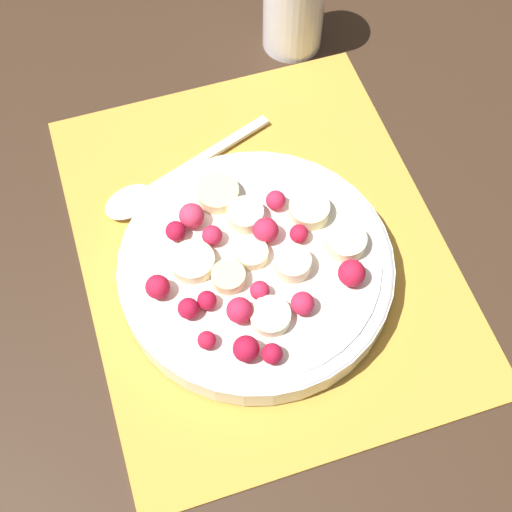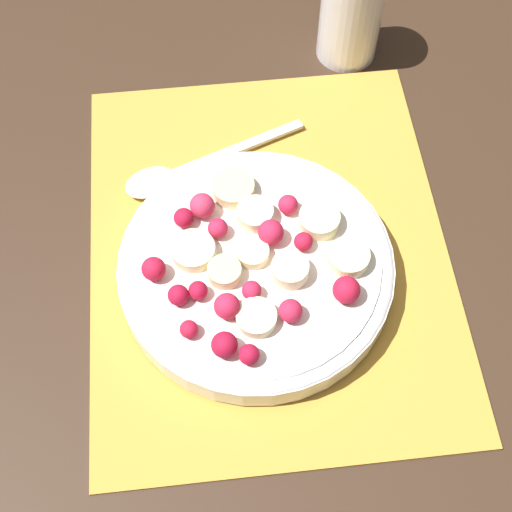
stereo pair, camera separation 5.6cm
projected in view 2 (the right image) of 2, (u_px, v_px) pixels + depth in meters
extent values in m
plane|color=#382619|center=(269.00, 249.00, 0.61)|extent=(3.00, 3.00, 0.00)
cube|color=gold|center=(269.00, 247.00, 0.61)|extent=(0.38, 0.30, 0.01)
cylinder|color=white|center=(256.00, 269.00, 0.58)|extent=(0.22, 0.22, 0.02)
torus|color=white|center=(256.00, 264.00, 0.58)|extent=(0.22, 0.22, 0.01)
cylinder|color=white|center=(256.00, 261.00, 0.57)|extent=(0.20, 0.20, 0.00)
cylinder|color=#F4EAB7|center=(255.00, 214.00, 0.58)|extent=(0.04, 0.04, 0.01)
cylinder|color=#F4EAB7|center=(256.00, 318.00, 0.54)|extent=(0.04, 0.04, 0.01)
cylinder|color=beige|center=(253.00, 253.00, 0.57)|extent=(0.04, 0.04, 0.01)
cylinder|color=beige|center=(193.00, 251.00, 0.57)|extent=(0.04, 0.04, 0.01)
cylinder|color=beige|center=(224.00, 272.00, 0.56)|extent=(0.03, 0.03, 0.01)
cylinder|color=#F4EAB7|center=(290.00, 270.00, 0.56)|extent=(0.03, 0.03, 0.01)
cylinder|color=beige|center=(348.00, 258.00, 0.56)|extent=(0.05, 0.05, 0.01)
cylinder|color=beige|center=(320.00, 224.00, 0.58)|extent=(0.04, 0.04, 0.01)
cylinder|color=beige|center=(233.00, 188.00, 0.60)|extent=(0.04, 0.04, 0.01)
sphere|color=#B21433|center=(178.00, 295.00, 0.55)|extent=(0.02, 0.02, 0.02)
sphere|color=red|center=(189.00, 329.00, 0.53)|extent=(0.01, 0.01, 0.01)
sphere|color=#B21433|center=(224.00, 345.00, 0.52)|extent=(0.02, 0.02, 0.02)
sphere|color=#D12347|center=(273.00, 232.00, 0.57)|extent=(0.02, 0.02, 0.02)
sphere|color=red|center=(346.00, 290.00, 0.55)|extent=(0.02, 0.02, 0.02)
sphere|color=#B21433|center=(198.00, 290.00, 0.55)|extent=(0.02, 0.02, 0.02)
sphere|color=red|center=(303.00, 242.00, 0.57)|extent=(0.02, 0.02, 0.02)
sphere|color=#D12347|center=(218.00, 233.00, 0.57)|extent=(0.02, 0.02, 0.02)
sphere|color=#D12347|center=(288.00, 205.00, 0.59)|extent=(0.02, 0.02, 0.02)
sphere|color=#D12347|center=(227.00, 306.00, 0.54)|extent=(0.02, 0.02, 0.02)
sphere|color=#D12347|center=(252.00, 290.00, 0.55)|extent=(0.02, 0.02, 0.02)
sphere|color=#B21433|center=(184.00, 218.00, 0.58)|extent=(0.02, 0.02, 0.02)
sphere|color=#D12347|center=(291.00, 311.00, 0.54)|extent=(0.02, 0.02, 0.02)
sphere|color=#B21433|center=(249.00, 354.00, 0.52)|extent=(0.02, 0.02, 0.02)
sphere|color=red|center=(154.00, 269.00, 0.56)|extent=(0.02, 0.02, 0.02)
sphere|color=#DB3356|center=(202.00, 206.00, 0.58)|extent=(0.02, 0.02, 0.02)
cube|color=silver|center=(238.00, 149.00, 0.66)|extent=(0.05, 0.13, 0.00)
ellipsoid|color=silver|center=(150.00, 182.00, 0.64)|extent=(0.05, 0.05, 0.01)
cylinder|color=white|center=(351.00, 11.00, 0.68)|extent=(0.06, 0.06, 0.10)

